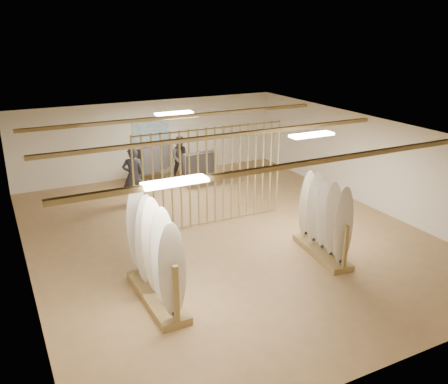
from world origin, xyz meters
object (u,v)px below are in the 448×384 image
shopper_a (133,172)px  shopper_b (181,155)px  clothing_rack_a (154,158)px  rack_left (156,268)px  rack_right (323,230)px  clothing_rack_b (200,164)px

shopper_a → shopper_b: (2.27, 1.66, -0.14)m
shopper_a → shopper_b: bearing=-126.5°
clothing_rack_a → shopper_b: (1.07, 0.15, -0.07)m
rack_left → clothing_rack_a: bearing=70.4°
rack_right → shopper_b: bearing=104.1°
rack_left → shopper_b: bearing=63.5°
rack_right → shopper_b: rack_right is taller
clothing_rack_a → shopper_b: shopper_b is taller
rack_right → shopper_b: (-0.81, 7.18, 0.24)m
rack_left → shopper_b: size_ratio=1.27×
rack_left → clothing_rack_a: (2.43, 7.14, 0.23)m
rack_left → rack_right: size_ratio=1.09×
clothing_rack_b → rack_left: bearing=-124.1°
clothing_rack_b → shopper_a: 2.58m
shopper_b → shopper_a: bearing=-126.6°
rack_left → rack_right: (4.32, 0.11, -0.08)m
rack_left → shopper_b: rack_left is taller
clothing_rack_b → shopper_a: shopper_a is taller
clothing_rack_b → rack_right: bearing=-87.5°
rack_left → clothing_rack_b: rack_left is taller
clothing_rack_a → clothing_rack_b: clothing_rack_a is taller
clothing_rack_a → rack_right: bearing=-98.7°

